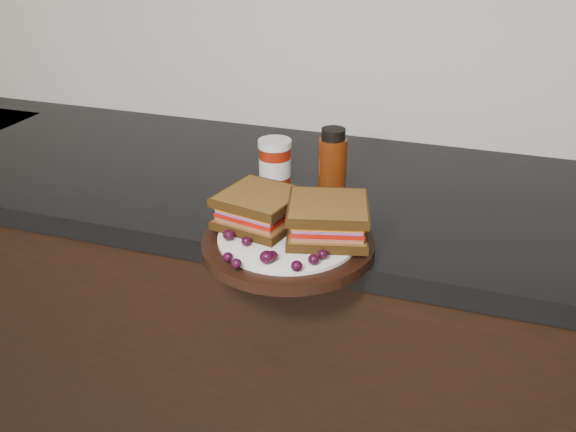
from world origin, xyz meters
name	(u,v)px	position (x,y,z in m)	size (l,w,h in m)	color
base_cabinets	(301,365)	(0.00, 1.70, 0.43)	(3.96, 0.58, 0.86)	black
countertop	(303,190)	(0.00, 1.70, 0.88)	(3.98, 0.60, 0.04)	black
plate	(288,244)	(0.06, 1.42, 0.91)	(0.28, 0.28, 0.02)	black
sandwich_left	(260,209)	(0.00, 1.45, 0.95)	(0.12, 0.12, 0.06)	brown
sandwich_right	(328,219)	(0.12, 1.45, 0.95)	(0.13, 0.13, 0.06)	brown
grape_0	(229,235)	(-0.02, 1.38, 0.93)	(0.02, 0.02, 0.02)	black
grape_1	(246,241)	(0.01, 1.37, 0.93)	(0.02, 0.02, 0.01)	black
grape_2	(228,257)	(0.00, 1.32, 0.93)	(0.02, 0.02, 0.01)	black
grape_3	(236,264)	(0.02, 1.30, 0.93)	(0.02, 0.02, 0.02)	black
grape_4	(267,257)	(0.06, 1.33, 0.93)	(0.02, 0.02, 0.02)	black
grape_5	(272,256)	(0.07, 1.34, 0.93)	(0.02, 0.02, 0.02)	black
grape_6	(297,266)	(0.11, 1.33, 0.93)	(0.02, 0.02, 0.02)	black
grape_7	(314,259)	(0.13, 1.35, 0.93)	(0.02, 0.02, 0.02)	black
grape_8	(323,254)	(0.13, 1.37, 0.93)	(0.02, 0.02, 0.02)	black
grape_9	(313,245)	(0.11, 1.39, 0.93)	(0.02, 0.02, 0.02)	black
grape_10	(345,235)	(0.15, 1.44, 0.93)	(0.02, 0.02, 0.02)	black
grape_11	(325,228)	(0.11, 1.45, 0.93)	(0.02, 0.02, 0.02)	black
grape_12	(329,221)	(0.11, 1.48, 0.93)	(0.02, 0.02, 0.02)	black
grape_13	(254,215)	(-0.01, 1.46, 0.93)	(0.02, 0.02, 0.02)	black
grape_14	(241,220)	(-0.03, 1.44, 0.93)	(0.02, 0.02, 0.02)	black
grape_15	(250,226)	(0.00, 1.42, 0.93)	(0.02, 0.02, 0.02)	black
grape_16	(267,216)	(0.01, 1.46, 0.93)	(0.02, 0.02, 0.02)	black
grape_17	(260,218)	(0.00, 1.45, 0.93)	(0.02, 0.02, 0.02)	black
grape_18	(235,226)	(-0.03, 1.41, 0.93)	(0.02, 0.02, 0.02)	black
condiment_jar	(275,163)	(-0.04, 1.66, 0.95)	(0.06, 0.06, 0.10)	maroon
oil_bottle	(332,167)	(0.08, 1.62, 0.97)	(0.05, 0.05, 0.14)	#4E1D07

